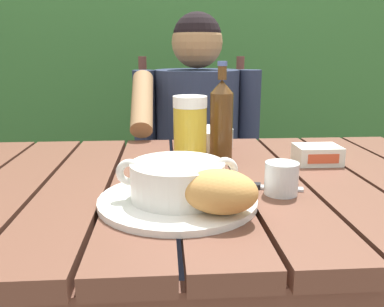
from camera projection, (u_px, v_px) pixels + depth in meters
dining_table at (205, 220)px, 0.93m from camera, size 1.25×0.81×0.76m
hedge_backdrop at (169, 43)px, 2.55m from camera, size 3.64×0.86×2.46m
chair_near_diner at (194, 181)px, 1.79m from camera, size 0.47×0.41×1.02m
person_eating at (197, 143)px, 1.54m from camera, size 0.48×0.47×1.18m
serving_plate at (178, 200)px, 0.75m from camera, size 0.30×0.30×0.01m
soup_bowl at (178, 179)px, 0.74m from camera, size 0.22×0.17×0.08m
bread_roll at (218, 191)px, 0.67m from camera, size 0.16×0.14×0.07m
beer_glass at (190, 132)px, 0.97m from camera, size 0.08×0.08×0.17m
beer_bottle at (221, 118)px, 1.04m from camera, size 0.06×0.06×0.25m
water_glass_small at (281, 178)px, 0.80m from camera, size 0.07×0.07×0.06m
butter_tub at (317, 155)px, 1.02m from camera, size 0.11×0.08×0.05m
table_knife at (259, 186)px, 0.84m from camera, size 0.15×0.06×0.01m
diner_bowl at (208, 138)px, 1.19m from camera, size 0.15×0.15×0.05m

